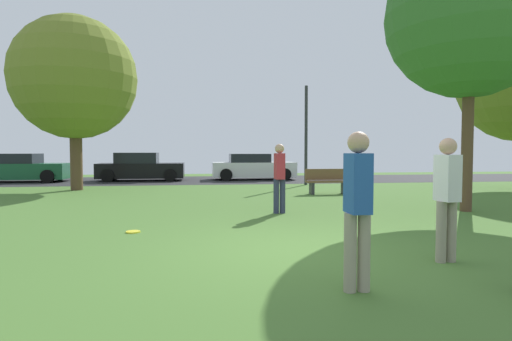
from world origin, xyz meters
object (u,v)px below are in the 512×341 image
object	(u,v)px
person_bystander	(279,175)
parked_car_white	(253,168)
person_catcher	(447,193)
parked_car_black	(141,168)
oak_tree_center	(75,78)
frisbee_disc	(133,232)
parked_car_green	(19,169)
maple_tree_near	(470,15)
park_bench	(327,181)
street_lamp_post	(306,136)
person_walking	(358,203)

from	to	relation	value
person_bystander	parked_car_white	xyz separation A→B (m)	(0.90, 12.14, -0.31)
person_catcher	parked_car_white	size ratio (longest dim) A/B	0.39
parked_car_black	person_catcher	bearing A→B (deg)	-69.08
oak_tree_center	frisbee_disc	bearing A→B (deg)	-68.72
parked_car_green	parked_car_black	distance (m)	5.90
maple_tree_near	park_bench	size ratio (longest dim) A/B	4.45
person_catcher	street_lamp_post	world-z (taller)	street_lamp_post
oak_tree_center	parked_car_green	xyz separation A→B (m)	(-4.10, 4.87, -3.75)
park_bench	person_walking	bearing A→B (deg)	74.20
person_catcher	street_lamp_post	size ratio (longest dim) A/B	0.39
street_lamp_post	frisbee_disc	bearing A→B (deg)	-120.50
person_bystander	street_lamp_post	distance (m)	8.88
person_bystander	park_bench	bearing A→B (deg)	-33.10
person_walking	street_lamp_post	xyz separation A→B (m)	(3.10, 14.10, 1.26)
parked_car_green	frisbee_disc	bearing A→B (deg)	-61.35
oak_tree_center	parked_car_green	distance (m)	7.38
street_lamp_post	person_bystander	bearing A→B (deg)	-108.91
person_bystander	park_bench	size ratio (longest dim) A/B	1.08
person_walking	park_bench	xyz separation A→B (m)	(2.87, 10.14, -0.52)
parked_car_black	parked_car_white	xyz separation A→B (m)	(5.91, 0.04, -0.02)
person_bystander	person_walking	xyz separation A→B (m)	(-0.25, -5.78, 0.03)
oak_tree_center	street_lamp_post	distance (m)	9.96
person_bystander	frisbee_disc	world-z (taller)	person_bystander
frisbee_disc	parked_car_green	distance (m)	16.00
maple_tree_near	parked_car_black	distance (m)	16.41
street_lamp_post	person_walking	bearing A→B (deg)	-102.41
person_walking	street_lamp_post	bearing A→B (deg)	-13.03
park_bench	maple_tree_near	bearing A→B (deg)	115.57
oak_tree_center	person_catcher	xyz separation A→B (m)	(8.25, -11.93, -3.44)
maple_tree_near	frisbee_disc	xyz separation A→B (m)	(-8.08, -1.72, -4.99)
person_walking	street_lamp_post	world-z (taller)	street_lamp_post
oak_tree_center	frisbee_disc	xyz separation A→B (m)	(3.57, -9.16, -4.39)
maple_tree_near	person_catcher	world-z (taller)	maple_tree_near
person_walking	frisbee_disc	distance (m)	4.90
parked_car_green	person_walking	bearing A→B (deg)	-59.10
person_catcher	person_walking	size ratio (longest dim) A/B	0.98
frisbee_disc	parked_car_black	distance (m)	14.24
person_bystander	maple_tree_near	bearing A→B (deg)	-95.62
street_lamp_post	maple_tree_near	bearing A→B (deg)	-76.96
parked_car_green	person_catcher	bearing A→B (deg)	-53.67
parked_car_white	parked_car_black	bearing A→B (deg)	-179.57
person_bystander	park_bench	world-z (taller)	person_bystander
oak_tree_center	parked_car_white	bearing A→B (deg)	32.96
oak_tree_center	parked_car_black	bearing A→B (deg)	70.03
person_catcher	parked_car_black	size ratio (longest dim) A/B	0.40
person_catcher	parked_car_black	xyz separation A→B (m)	(-6.45, 16.88, -0.30)
maple_tree_near	oak_tree_center	bearing A→B (deg)	147.42
person_catcher	frisbee_disc	distance (m)	5.52
parked_car_white	person_walking	bearing A→B (deg)	-93.67
person_bystander	street_lamp_post	bearing A→B (deg)	-21.02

